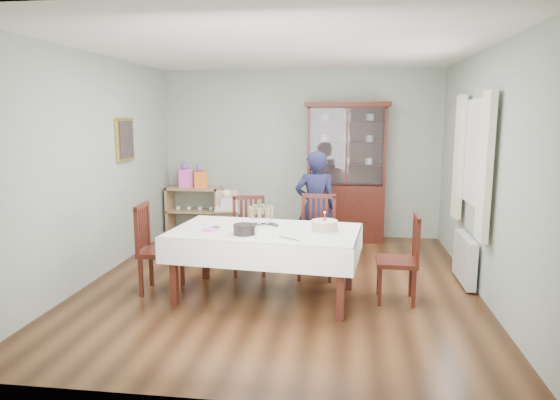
% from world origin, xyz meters
% --- Properties ---
extents(floor, '(5.00, 5.00, 0.00)m').
position_xyz_m(floor, '(0.00, 0.00, 0.00)').
color(floor, '#593319').
rests_on(floor, ground).
extents(room_shell, '(5.00, 5.00, 5.00)m').
position_xyz_m(room_shell, '(0.00, 0.53, 1.70)').
color(room_shell, '#9EAA99').
rests_on(room_shell, floor).
extents(dining_table, '(2.10, 1.34, 0.76)m').
position_xyz_m(dining_table, '(-0.10, -0.46, 0.38)').
color(dining_table, '#471811').
rests_on(dining_table, floor).
extents(china_cabinet, '(1.30, 0.48, 2.18)m').
position_xyz_m(china_cabinet, '(0.75, 2.26, 1.12)').
color(china_cabinet, '#471811').
rests_on(china_cabinet, floor).
extents(sideboard, '(0.90, 0.38, 0.80)m').
position_xyz_m(sideboard, '(-1.75, 2.28, 0.40)').
color(sideboard, tan).
rests_on(sideboard, floor).
extents(picture_frame, '(0.04, 0.48, 0.58)m').
position_xyz_m(picture_frame, '(-2.22, 0.80, 1.65)').
color(picture_frame, gold).
rests_on(picture_frame, room_shell).
extents(window, '(0.04, 1.02, 1.22)m').
position_xyz_m(window, '(2.22, 0.30, 1.55)').
color(window, white).
rests_on(window, room_shell).
extents(curtain_left, '(0.07, 0.30, 1.55)m').
position_xyz_m(curtain_left, '(2.16, -0.32, 1.45)').
color(curtain_left, silver).
rests_on(curtain_left, room_shell).
extents(curtain_right, '(0.07, 0.30, 1.55)m').
position_xyz_m(curtain_right, '(2.16, 0.92, 1.45)').
color(curtain_right, silver).
rests_on(curtain_right, room_shell).
extents(radiator, '(0.10, 0.80, 0.55)m').
position_xyz_m(radiator, '(2.16, 0.30, 0.30)').
color(radiator, white).
rests_on(radiator, floor).
extents(chair_far_left, '(0.51, 0.51, 0.96)m').
position_xyz_m(chair_far_left, '(-0.45, 0.38, 0.29)').
color(chair_far_left, '#471811').
rests_on(chair_far_left, floor).
extents(chair_far_right, '(0.47, 0.47, 1.00)m').
position_xyz_m(chair_far_right, '(0.41, 0.32, 0.30)').
color(chair_far_right, '#471811').
rests_on(chair_far_right, floor).
extents(chair_end_left, '(0.48, 0.48, 1.00)m').
position_xyz_m(chair_end_left, '(-1.31, -0.43, 0.30)').
color(chair_end_left, '#471811').
rests_on(chair_end_left, floor).
extents(chair_end_right, '(0.44, 0.44, 0.94)m').
position_xyz_m(chair_end_right, '(1.32, -0.39, 0.28)').
color(chair_end_right, '#471811').
rests_on(chair_end_right, floor).
extents(woman, '(0.58, 0.41, 1.51)m').
position_xyz_m(woman, '(0.35, 0.96, 0.76)').
color(woman, black).
rests_on(woman, floor).
extents(high_chair, '(0.49, 0.49, 0.94)m').
position_xyz_m(high_chair, '(-0.92, 1.16, 0.37)').
color(high_chair, black).
rests_on(high_chair, floor).
extents(champagne_tray, '(0.39, 0.39, 0.23)m').
position_xyz_m(champagne_tray, '(-0.17, -0.35, 0.83)').
color(champagne_tray, silver).
rests_on(champagne_tray, dining_table).
extents(birthday_cake, '(0.32, 0.32, 0.22)m').
position_xyz_m(birthday_cake, '(0.53, -0.47, 0.82)').
color(birthday_cake, white).
rests_on(birthday_cake, dining_table).
extents(plate_stack_dark, '(0.28, 0.28, 0.11)m').
position_xyz_m(plate_stack_dark, '(-0.29, -0.70, 0.81)').
color(plate_stack_dark, black).
rests_on(plate_stack_dark, dining_table).
extents(plate_stack_white, '(0.22, 0.22, 0.09)m').
position_xyz_m(plate_stack_white, '(-0.06, -0.73, 0.80)').
color(plate_stack_white, white).
rests_on(plate_stack_white, dining_table).
extents(napkin_stack, '(0.18, 0.18, 0.02)m').
position_xyz_m(napkin_stack, '(-0.67, -0.59, 0.77)').
color(napkin_stack, '#FC5DCF').
rests_on(napkin_stack, dining_table).
extents(cutlery, '(0.11, 0.16, 0.01)m').
position_xyz_m(cutlery, '(-0.69, -0.47, 0.77)').
color(cutlery, silver).
rests_on(cutlery, dining_table).
extents(cake_knife, '(0.24, 0.19, 0.01)m').
position_xyz_m(cake_knife, '(0.19, -0.83, 0.77)').
color(cake_knife, silver).
rests_on(cake_knife, dining_table).
extents(gift_bag_pink, '(0.26, 0.22, 0.41)m').
position_xyz_m(gift_bag_pink, '(-1.88, 2.26, 0.98)').
color(gift_bag_pink, '#FC5DCF').
rests_on(gift_bag_pink, sideboard).
extents(gift_bag_orange, '(0.25, 0.21, 0.38)m').
position_xyz_m(gift_bag_orange, '(-1.63, 2.26, 0.97)').
color(gift_bag_orange, orange).
rests_on(gift_bag_orange, sideboard).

